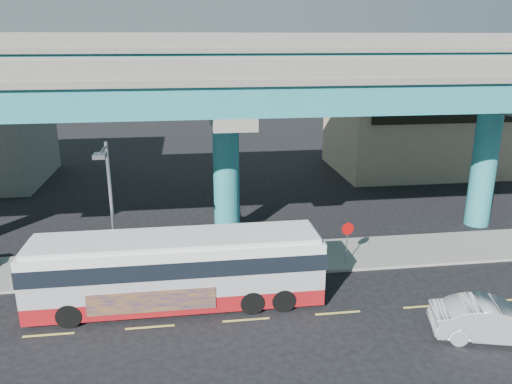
{
  "coord_description": "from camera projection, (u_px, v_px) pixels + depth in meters",
  "views": [
    {
      "loc": [
        -2.18,
        -18.72,
        11.37
      ],
      "look_at": [
        1.02,
        4.0,
        4.31
      ],
      "focal_mm": 35.0,
      "sensor_mm": 36.0,
      "label": 1
    }
  ],
  "objects": [
    {
      "name": "ground",
      "position": [
        245.0,
        316.0,
        21.35
      ],
      "size": [
        120.0,
        120.0,
        0.0
      ],
      "primitive_type": "plane",
      "color": "black",
      "rests_on": "ground"
    },
    {
      "name": "viaduct",
      "position": [
        225.0,
        81.0,
        27.28
      ],
      "size": [
        52.0,
        12.4,
        11.7
      ],
      "color": "#226E81",
      "rests_on": "ground"
    },
    {
      "name": "stop_sign",
      "position": [
        347.0,
        235.0,
        25.56
      ],
      "size": [
        0.68,
        0.13,
        2.28
      ],
      "rotation": [
        0.0,
        0.0,
        -0.25
      ],
      "color": "gray",
      "rests_on": "sidewalk"
    },
    {
      "name": "building_beige",
      "position": [
        415.0,
        131.0,
        44.47
      ],
      "size": [
        14.0,
        10.23,
        7.0
      ],
      "color": "tan",
      "rests_on": "ground"
    },
    {
      "name": "sidewalk",
      "position": [
        233.0,
        261.0,
        26.53
      ],
      "size": [
        70.0,
        4.0,
        0.15
      ],
      "primitive_type": "cube",
      "color": "gray",
      "rests_on": "ground"
    },
    {
      "name": "street_lamp",
      "position": [
        109.0,
        195.0,
        22.5
      ],
      "size": [
        0.5,
        2.27,
        6.82
      ],
      "color": "gray",
      "rests_on": "sidewalk"
    },
    {
      "name": "lane_markings",
      "position": [
        246.0,
        320.0,
        21.07
      ],
      "size": [
        58.0,
        0.12,
        0.01
      ],
      "color": "#D8C64C",
      "rests_on": "ground"
    },
    {
      "name": "sedan",
      "position": [
        493.0,
        320.0,
        19.58
      ],
      "size": [
        4.05,
        5.59,
        1.57
      ],
      "primitive_type": "imported",
      "rotation": [
        0.0,
        0.0,
        1.31
      ],
      "color": "#A3A4A8",
      "rests_on": "ground"
    },
    {
      "name": "transit_bus",
      "position": [
        177.0,
        268.0,
        21.79
      ],
      "size": [
        12.75,
        2.77,
        3.27
      ],
      "rotation": [
        0.0,
        0.0,
        0.0
      ],
      "color": "maroon",
      "rests_on": "ground"
    }
  ]
}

